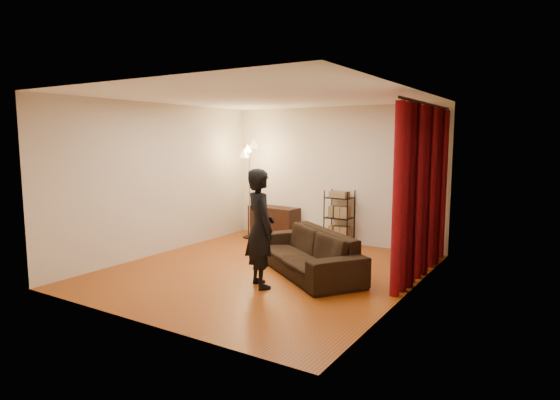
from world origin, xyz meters
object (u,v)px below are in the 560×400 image
Objects in this scene: floor_lamp at (250,191)px; storage_boxes at (303,233)px; wire_shelf at (339,218)px; media_cabinet at (274,222)px; person at (260,228)px; sofa at (307,252)px.

storage_boxes is at bearing 21.99° from floor_lamp.
wire_shelf is at bearing 11.67° from floor_lamp.
media_cabinet reaches higher than storage_boxes.
floor_lamp is at bearing -15.55° from person.
media_cabinet is at bearing 41.06° from floor_lamp.
wire_shelf is 0.54× the size of floor_lamp.
storage_boxes is at bearing -35.53° from person.
media_cabinet is at bearing -178.53° from wire_shelf.
floor_lamp is (-2.03, 2.58, 0.16)m from person.
media_cabinet is (-1.87, 1.98, -0.01)m from sofa.
floor_lamp is (-2.26, 1.64, 0.66)m from sofa.
storage_boxes is 1.41m from floor_lamp.
floor_lamp reaches higher than sofa.
wire_shelf is at bearing -2.42° from storage_boxes.
media_cabinet is 0.84m from floor_lamp.
floor_lamp is (-0.39, -0.34, 0.67)m from media_cabinet.
person is 1.54× the size of wire_shelf.
person is 0.84× the size of floor_lamp.
storage_boxes is 0.92m from wire_shelf.
wire_shelf reaches higher than sofa.
storage_boxes is (-1.22, 2.06, -0.19)m from sofa.
storage_boxes is at bearing 177.12° from wire_shelf.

